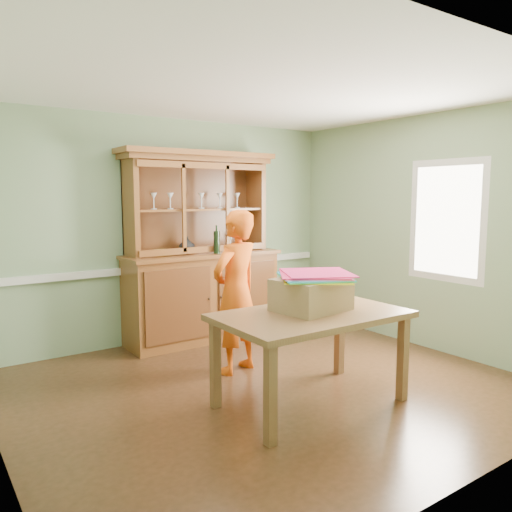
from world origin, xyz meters
TOP-DOWN VIEW (x-y plane):
  - floor at (0.00, 0.00)m, footprint 4.50×4.50m
  - ceiling at (0.00, 0.00)m, footprint 4.50×4.50m
  - wall_back at (0.00, 2.00)m, footprint 4.50×0.00m
  - wall_right at (2.25, 0.00)m, footprint 0.00×4.00m
  - wall_front at (0.00, -2.00)m, footprint 4.50×0.00m
  - chair_rail at (0.00, 1.98)m, footprint 4.41×0.05m
  - window_panel at (2.23, -0.30)m, footprint 0.03×0.96m
  - china_hutch at (0.25, 1.74)m, footprint 1.96×0.65m
  - dining_table at (0.07, -0.52)m, footprint 1.61×0.98m
  - cardboard_box at (0.13, -0.45)m, footprint 0.65×0.54m
  - kite_stack at (0.16, -0.47)m, footprint 0.76×0.76m
  - person at (-0.02, 0.52)m, footprint 0.69×0.55m

SIDE VIEW (x-z plane):
  - floor at x=0.00m, z-range 0.00..0.00m
  - dining_table at x=0.07m, z-range 0.30..1.10m
  - china_hutch at x=0.25m, z-range -0.35..1.96m
  - person at x=-0.02m, z-range 0.00..1.64m
  - chair_rail at x=0.00m, z-range 0.86..0.94m
  - cardboard_box at x=0.13m, z-range 0.80..1.07m
  - kite_stack at x=0.16m, z-range 1.07..1.13m
  - wall_back at x=0.00m, z-range -0.90..3.60m
  - wall_right at x=2.25m, z-range -0.65..3.35m
  - wall_front at x=0.00m, z-range -0.90..3.60m
  - window_panel at x=2.23m, z-range 0.82..2.18m
  - ceiling at x=0.00m, z-range 2.70..2.70m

